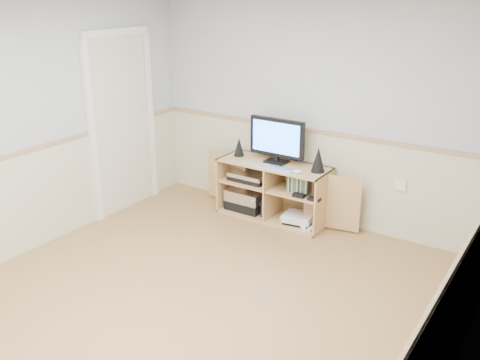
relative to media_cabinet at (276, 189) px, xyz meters
The scene contains 11 objects.
room 2.13m from the media_cabinet, 81.41° to the right, with size 4.04×4.54×2.54m.
media_cabinet is the anchor object (origin of this frame).
monitor 0.59m from the media_cabinet, 90.00° to the right, with size 0.66×0.18×0.50m.
speaker_left 0.65m from the media_cabinet, behind, with size 0.12×0.12×0.22m, color black.
speaker_right 0.69m from the media_cabinet, ahead, with size 0.15×0.15×0.27m, color black.
keyboard 0.41m from the media_cabinet, 50.82° to the right, with size 0.29×0.12×0.01m, color white.
mouse 0.53m from the media_cabinet, 28.29° to the right, with size 0.10×0.06×0.04m, color white.
av_components 0.36m from the media_cabinet, behind, with size 0.52×0.33×0.47m.
game_consoles 0.42m from the media_cabinet, 11.86° to the right, with size 0.46×0.31×0.11m.
game_cases 0.38m from the media_cabinet, 12.65° to the right, with size 0.26×0.14×0.19m, color #3F8C3F.
wall_outlet 1.39m from the media_cabinet, ahead, with size 0.12×0.03×0.12m, color white.
Camera 1 is at (2.45, -2.93, 2.54)m, focal length 40.00 mm.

